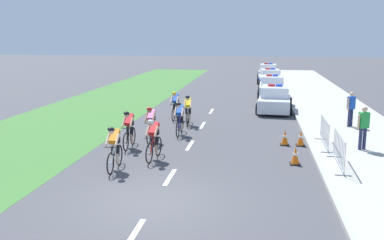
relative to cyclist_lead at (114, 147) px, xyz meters
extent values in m
plane|color=#424247|center=(1.97, -2.55, -0.79)|extent=(160.00, 160.00, 0.00)
cube|color=#A3A099|center=(9.04, 11.45, -0.73)|extent=(4.67, 60.00, 0.12)
cube|color=#9E9E99|center=(6.79, 11.45, -0.72)|extent=(0.16, 60.00, 0.13)
cube|color=#3D7033|center=(-5.19, 11.45, -0.78)|extent=(7.00, 60.00, 0.01)
cube|color=white|center=(1.97, -4.44, -0.78)|extent=(0.14, 1.60, 0.01)
cube|color=white|center=(1.97, -0.44, -0.78)|extent=(0.14, 1.60, 0.01)
cube|color=white|center=(1.97, 3.56, -0.78)|extent=(0.14, 1.60, 0.01)
cube|color=white|center=(1.97, 7.56, -0.78)|extent=(0.14, 1.60, 0.01)
cube|color=white|center=(1.97, 11.56, -0.78)|extent=(0.14, 1.60, 0.01)
torus|color=black|center=(0.02, -0.48, -0.42)|extent=(0.07, 0.73, 0.72)
cylinder|color=#99999E|center=(0.02, -0.48, -0.42)|extent=(0.06, 0.06, 0.06)
torus|color=black|center=(-0.02, 0.52, -0.42)|extent=(0.07, 0.73, 0.72)
cylinder|color=#99999E|center=(-0.02, 0.52, -0.42)|extent=(0.06, 0.06, 0.06)
cylinder|color=white|center=(0.00, -0.03, 0.11)|extent=(0.06, 0.55, 0.04)
cylinder|color=white|center=(0.01, -0.20, -0.21)|extent=(0.06, 0.48, 0.63)
cylinder|color=white|center=(-0.01, 0.17, -0.19)|extent=(0.04, 0.04, 0.65)
cylinder|color=black|center=(0.01, -0.38, 0.09)|extent=(0.42, 0.04, 0.03)
cube|color=black|center=(-0.01, 0.17, 0.15)|extent=(0.11, 0.22, 0.05)
cube|color=orange|center=(0.00, 0.05, 0.35)|extent=(0.30, 0.56, 0.45)
cube|color=black|center=(-0.01, 0.16, 0.19)|extent=(0.29, 0.21, 0.18)
cylinder|color=black|center=(0.09, 0.12, -0.15)|extent=(0.12, 0.23, 0.40)
cylinder|color=beige|center=(0.09, 0.04, -0.41)|extent=(0.10, 0.16, 0.36)
cylinder|color=black|center=(-0.09, 0.11, -0.15)|extent=(0.12, 0.17, 0.40)
cylinder|color=beige|center=(-0.09, 0.03, -0.41)|extent=(0.09, 0.13, 0.36)
cylinder|color=beige|center=(0.17, -0.16, 0.30)|extent=(0.09, 0.40, 0.35)
cylinder|color=beige|center=(-0.15, -0.17, 0.30)|extent=(0.09, 0.40, 0.35)
sphere|color=beige|center=(0.01, -0.25, 0.59)|extent=(0.19, 0.19, 0.19)
ellipsoid|color=black|center=(0.01, -0.26, 0.66)|extent=(0.24, 0.32, 0.24)
torus|color=black|center=(0.95, 0.90, -0.42)|extent=(0.11, 0.73, 0.72)
cylinder|color=#99999E|center=(0.95, 0.90, -0.42)|extent=(0.07, 0.07, 0.06)
torus|color=black|center=(1.04, 1.90, -0.42)|extent=(0.11, 0.73, 0.72)
cylinder|color=#99999E|center=(1.04, 1.90, -0.42)|extent=(0.07, 0.07, 0.06)
cylinder|color=#B21919|center=(0.99, 1.35, 0.11)|extent=(0.08, 0.55, 0.04)
cylinder|color=#B21919|center=(0.98, 1.17, -0.21)|extent=(0.08, 0.48, 0.63)
cylinder|color=#B21919|center=(1.01, 1.55, -0.19)|extent=(0.04, 0.04, 0.65)
cylinder|color=black|center=(0.96, 1.00, 0.09)|extent=(0.42, 0.06, 0.03)
cube|color=black|center=(1.01, 1.55, 0.15)|extent=(0.12, 0.23, 0.05)
cube|color=red|center=(1.00, 1.42, 0.35)|extent=(0.33, 0.57, 0.46)
cube|color=black|center=(1.01, 1.54, 0.19)|extent=(0.30, 0.22, 0.18)
cylinder|color=black|center=(1.09, 1.48, -0.15)|extent=(0.13, 0.23, 0.40)
cylinder|color=tan|center=(1.09, 1.40, -0.41)|extent=(0.10, 0.16, 0.36)
cylinder|color=black|center=(0.91, 1.49, -0.15)|extent=(0.12, 0.18, 0.40)
cylinder|color=tan|center=(0.91, 1.42, -0.41)|extent=(0.10, 0.13, 0.36)
cylinder|color=tan|center=(1.14, 1.19, 0.30)|extent=(0.11, 0.41, 0.35)
cylinder|color=tan|center=(0.82, 1.22, 0.30)|extent=(0.11, 0.41, 0.35)
sphere|color=tan|center=(0.97, 1.12, 0.59)|extent=(0.19, 0.19, 0.19)
ellipsoid|color=white|center=(0.97, 1.11, 0.66)|extent=(0.26, 0.33, 0.24)
torus|color=black|center=(-0.36, 2.35, -0.42)|extent=(0.06, 0.72, 0.72)
cylinder|color=#99999E|center=(-0.36, 2.35, -0.42)|extent=(0.06, 0.06, 0.06)
torus|color=black|center=(-0.37, 3.35, -0.42)|extent=(0.06, 0.72, 0.72)
cylinder|color=#99999E|center=(-0.37, 3.35, -0.42)|extent=(0.06, 0.06, 0.06)
cylinder|color=black|center=(-0.36, 2.80, 0.11)|extent=(0.05, 0.55, 0.04)
cylinder|color=black|center=(-0.36, 2.62, -0.21)|extent=(0.05, 0.48, 0.63)
cylinder|color=black|center=(-0.37, 3.00, -0.19)|extent=(0.04, 0.04, 0.65)
cylinder|color=black|center=(-0.36, 2.45, 0.09)|extent=(0.42, 0.04, 0.03)
cube|color=black|center=(-0.37, 3.00, 0.15)|extent=(0.10, 0.22, 0.05)
cube|color=red|center=(-0.37, 2.87, 0.35)|extent=(0.29, 0.55, 0.46)
cube|color=black|center=(-0.37, 2.99, 0.19)|extent=(0.28, 0.20, 0.18)
cylinder|color=black|center=(-0.28, 2.94, -0.15)|extent=(0.11, 0.23, 0.40)
cylinder|color=tan|center=(-0.28, 2.86, -0.41)|extent=(0.09, 0.16, 0.36)
cylinder|color=black|center=(-0.46, 2.93, -0.15)|extent=(0.11, 0.17, 0.40)
cylinder|color=tan|center=(-0.46, 2.85, -0.41)|extent=(0.09, 0.12, 0.36)
cylinder|color=tan|center=(-0.20, 2.66, 0.30)|extent=(0.08, 0.40, 0.35)
cylinder|color=tan|center=(-0.52, 2.65, 0.30)|extent=(0.08, 0.40, 0.35)
sphere|color=tan|center=(-0.36, 2.57, 0.59)|extent=(0.19, 0.19, 0.19)
ellipsoid|color=black|center=(-0.36, 2.56, 0.66)|extent=(0.24, 0.32, 0.24)
torus|color=black|center=(0.27, 3.44, -0.42)|extent=(0.07, 0.72, 0.72)
cylinder|color=#99999E|center=(0.27, 3.44, -0.42)|extent=(0.06, 0.06, 0.06)
torus|color=black|center=(0.24, 4.44, -0.42)|extent=(0.07, 0.72, 0.72)
cylinder|color=#99999E|center=(0.24, 4.44, -0.42)|extent=(0.06, 0.06, 0.06)
cylinder|color=silver|center=(0.26, 3.89, 0.11)|extent=(0.05, 0.55, 0.04)
cylinder|color=silver|center=(0.26, 3.71, -0.21)|extent=(0.05, 0.48, 0.63)
cylinder|color=silver|center=(0.25, 4.09, -0.19)|extent=(0.04, 0.04, 0.65)
cylinder|color=black|center=(0.27, 3.54, 0.09)|extent=(0.42, 0.04, 0.03)
cube|color=black|center=(0.25, 4.09, 0.15)|extent=(0.11, 0.22, 0.05)
cube|color=pink|center=(0.26, 3.96, 0.35)|extent=(0.30, 0.56, 0.44)
cube|color=black|center=(0.25, 4.08, 0.19)|extent=(0.29, 0.21, 0.18)
cylinder|color=black|center=(0.34, 4.03, -0.15)|extent=(0.12, 0.23, 0.40)
cylinder|color=#9E7051|center=(0.35, 3.95, -0.41)|extent=(0.09, 0.16, 0.36)
cylinder|color=black|center=(0.16, 4.03, -0.15)|extent=(0.12, 0.17, 0.40)
cylinder|color=#9E7051|center=(0.17, 3.95, -0.41)|extent=(0.09, 0.13, 0.36)
cylinder|color=#9E7051|center=(0.42, 3.75, 0.30)|extent=(0.09, 0.40, 0.35)
cylinder|color=#9E7051|center=(0.10, 3.75, 0.30)|extent=(0.09, 0.40, 0.35)
sphere|color=#9E7051|center=(0.27, 3.66, 0.59)|extent=(0.19, 0.19, 0.19)
ellipsoid|color=red|center=(0.27, 3.65, 0.66)|extent=(0.24, 0.32, 0.24)
torus|color=black|center=(1.21, 4.86, -0.42)|extent=(0.04, 0.72, 0.72)
cylinder|color=#99999E|center=(1.21, 4.86, -0.42)|extent=(0.06, 0.06, 0.06)
torus|color=black|center=(1.21, 5.86, -0.42)|extent=(0.04, 0.72, 0.72)
cylinder|color=#99999E|center=(1.21, 5.86, -0.42)|extent=(0.06, 0.06, 0.06)
cylinder|color=#1E1E99|center=(1.21, 5.31, 0.11)|extent=(0.04, 0.55, 0.04)
cylinder|color=#1E1E99|center=(1.21, 5.14, -0.21)|extent=(0.04, 0.48, 0.63)
cylinder|color=#1E1E99|center=(1.21, 5.51, -0.19)|extent=(0.04, 0.04, 0.65)
cylinder|color=black|center=(1.21, 4.96, 0.09)|extent=(0.42, 0.03, 0.03)
cube|color=black|center=(1.21, 5.51, 0.15)|extent=(0.10, 0.22, 0.05)
cube|color=blue|center=(1.21, 5.39, 0.35)|extent=(0.28, 0.55, 0.45)
cube|color=black|center=(1.21, 5.50, 0.19)|extent=(0.28, 0.20, 0.18)
cylinder|color=black|center=(1.30, 5.45, -0.15)|extent=(0.11, 0.22, 0.40)
cylinder|color=beige|center=(1.30, 5.37, -0.41)|extent=(0.09, 0.15, 0.36)
cylinder|color=black|center=(1.12, 5.45, -0.15)|extent=(0.11, 0.17, 0.40)
cylinder|color=beige|center=(1.12, 5.37, -0.41)|extent=(0.09, 0.12, 0.36)
cylinder|color=beige|center=(1.37, 5.17, 0.30)|extent=(0.08, 0.40, 0.35)
cylinder|color=beige|center=(1.05, 5.17, 0.30)|extent=(0.08, 0.40, 0.35)
sphere|color=beige|center=(1.21, 5.09, 0.59)|extent=(0.19, 0.19, 0.19)
ellipsoid|color=black|center=(1.21, 5.08, 0.66)|extent=(0.23, 0.31, 0.24)
torus|color=black|center=(1.28, 7.04, -0.42)|extent=(0.11, 0.72, 0.72)
cylinder|color=#99999E|center=(1.28, 7.04, -0.42)|extent=(0.07, 0.07, 0.06)
torus|color=black|center=(1.18, 8.04, -0.42)|extent=(0.11, 0.72, 0.72)
cylinder|color=#99999E|center=(1.18, 8.04, -0.42)|extent=(0.07, 0.07, 0.06)
cylinder|color=white|center=(1.23, 7.49, 0.11)|extent=(0.09, 0.55, 0.04)
cylinder|color=white|center=(1.25, 7.32, -0.21)|extent=(0.09, 0.48, 0.63)
cylinder|color=white|center=(1.22, 7.69, -0.19)|extent=(0.04, 0.04, 0.65)
cylinder|color=black|center=(1.27, 7.14, 0.09)|extent=(0.42, 0.07, 0.03)
cube|color=black|center=(1.22, 7.69, 0.15)|extent=(0.12, 0.23, 0.05)
cube|color=yellow|center=(1.23, 7.57, 0.35)|extent=(0.33, 0.56, 0.47)
cube|color=black|center=(1.22, 7.68, 0.19)|extent=(0.30, 0.23, 0.18)
cylinder|color=black|center=(1.31, 7.64, -0.15)|extent=(0.13, 0.23, 0.40)
cylinder|color=beige|center=(1.32, 7.56, -0.41)|extent=(0.10, 0.16, 0.36)
cylinder|color=black|center=(1.13, 7.62, -0.15)|extent=(0.13, 0.18, 0.40)
cylinder|color=beige|center=(1.14, 7.54, -0.41)|extent=(0.10, 0.13, 0.36)
cylinder|color=beige|center=(1.41, 7.37, 0.30)|extent=(0.11, 0.41, 0.35)
cylinder|color=beige|center=(1.09, 7.34, 0.30)|extent=(0.11, 0.41, 0.35)
sphere|color=beige|center=(1.26, 7.27, 0.59)|extent=(0.19, 0.19, 0.19)
ellipsoid|color=black|center=(1.26, 7.26, 0.66)|extent=(0.26, 0.34, 0.24)
torus|color=black|center=(0.33, 8.33, -0.42)|extent=(0.05, 0.72, 0.72)
cylinder|color=#99999E|center=(0.33, 8.33, -0.42)|extent=(0.06, 0.06, 0.06)
torus|color=black|center=(0.34, 9.33, -0.42)|extent=(0.05, 0.72, 0.72)
cylinder|color=#99999E|center=(0.34, 9.33, -0.42)|extent=(0.06, 0.06, 0.06)
cylinder|color=black|center=(0.33, 8.78, 0.11)|extent=(0.04, 0.55, 0.04)
cylinder|color=black|center=(0.33, 8.60, -0.21)|extent=(0.05, 0.48, 0.63)
cylinder|color=black|center=(0.34, 8.98, -0.19)|extent=(0.04, 0.04, 0.65)
cylinder|color=black|center=(0.33, 8.43, 0.09)|extent=(0.42, 0.03, 0.03)
cube|color=black|center=(0.34, 8.98, 0.15)|extent=(0.10, 0.22, 0.05)
cube|color=blue|center=(0.33, 8.85, 0.35)|extent=(0.29, 0.54, 0.47)
cube|color=black|center=(0.34, 8.97, 0.19)|extent=(0.28, 0.20, 0.18)
cylinder|color=black|center=(0.42, 8.92, -0.15)|extent=(0.11, 0.22, 0.40)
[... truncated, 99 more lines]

